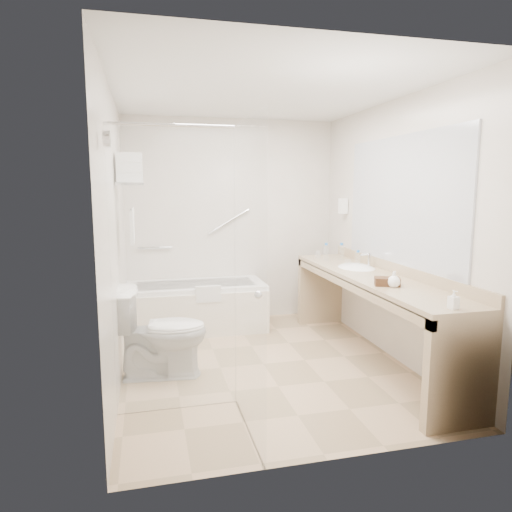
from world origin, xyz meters
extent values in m
plane|color=tan|center=(0.00, 0.00, 0.00)|extent=(3.20, 3.20, 0.00)
cube|color=silver|center=(0.00, 0.00, 2.50)|extent=(2.60, 3.20, 0.10)
cube|color=beige|center=(0.00, 1.60, 1.25)|extent=(2.60, 0.10, 2.50)
cube|color=beige|center=(0.00, -1.60, 1.25)|extent=(2.60, 0.10, 2.50)
cube|color=beige|center=(-1.30, 0.00, 1.25)|extent=(0.10, 3.20, 2.50)
cube|color=beige|center=(1.30, 0.00, 1.25)|extent=(0.10, 3.20, 2.50)
cube|color=white|center=(-0.50, 1.25, 0.28)|extent=(1.60, 0.70, 0.55)
cube|color=white|center=(-0.50, 0.89, 0.25)|extent=(1.60, 0.02, 0.50)
cube|color=silver|center=(-0.40, 0.90, 0.50)|extent=(0.28, 0.06, 0.18)
cylinder|color=silver|center=(-0.95, 1.56, 0.95)|extent=(0.40, 0.03, 0.03)
cylinder|color=silver|center=(-0.05, 1.56, 1.25)|extent=(0.53, 0.03, 0.33)
cube|color=silver|center=(-0.85, -0.70, 1.05)|extent=(0.90, 0.01, 2.10)
cube|color=silver|center=(-0.40, -1.15, 1.05)|extent=(0.02, 0.90, 2.10)
cylinder|color=silver|center=(-0.85, -0.70, 2.10)|extent=(0.90, 0.02, 0.02)
sphere|color=silver|center=(-0.37, -1.30, 1.00)|extent=(0.05, 0.05, 0.05)
cylinder|color=silver|center=(-1.25, -1.15, 1.95)|extent=(0.04, 0.10, 0.10)
cube|color=silver|center=(-1.17, 0.35, 1.70)|extent=(0.24, 0.55, 0.02)
cylinder|color=silver|center=(-1.17, 0.35, 1.48)|extent=(0.02, 0.55, 0.02)
cube|color=silver|center=(-1.17, 0.35, 1.32)|extent=(0.03, 0.42, 0.32)
cube|color=silver|center=(-1.17, 0.35, 1.76)|extent=(0.22, 0.40, 0.08)
cube|color=silver|center=(-1.17, 0.35, 1.84)|extent=(0.22, 0.40, 0.08)
cube|color=silver|center=(-1.17, 0.35, 1.93)|extent=(0.22, 0.40, 0.08)
cube|color=tan|center=(1.02, -0.15, 0.82)|extent=(0.55, 2.70, 0.05)
cube|color=tan|center=(1.29, -0.15, 0.90)|extent=(0.03, 2.70, 0.10)
cube|color=tan|center=(0.77, -0.15, 0.77)|extent=(0.04, 2.70, 0.08)
cube|color=tan|center=(1.02, -1.46, 0.40)|extent=(0.55, 0.08, 0.80)
cube|color=tan|center=(1.02, 1.16, 0.40)|extent=(0.55, 0.08, 0.80)
ellipsoid|color=white|center=(1.05, 0.25, 0.82)|extent=(0.40, 0.52, 0.14)
cylinder|color=silver|center=(1.20, 0.25, 0.93)|extent=(0.03, 0.03, 0.14)
cube|color=#B6BAC3|center=(1.29, -0.15, 1.55)|extent=(0.02, 2.00, 1.20)
cube|color=white|center=(1.25, 1.05, 1.45)|extent=(0.08, 0.10, 0.18)
imported|color=white|center=(-0.95, -0.04, 0.40)|extent=(0.86, 0.53, 0.80)
cube|color=#4B2E1A|center=(0.92, -0.62, 0.88)|extent=(0.24, 0.20, 0.07)
imported|color=white|center=(0.98, -1.40, 0.88)|extent=(0.08, 0.14, 0.06)
imported|color=white|center=(0.94, -0.69, 0.90)|extent=(0.11, 0.14, 0.10)
cylinder|color=silver|center=(1.06, 0.24, 0.93)|extent=(0.06, 0.06, 0.16)
cylinder|color=blue|center=(1.06, 0.24, 1.02)|extent=(0.03, 0.03, 0.02)
cylinder|color=silver|center=(0.93, 0.76, 0.94)|extent=(0.06, 0.06, 0.17)
cylinder|color=blue|center=(0.93, 0.76, 1.04)|extent=(0.03, 0.03, 0.03)
cylinder|color=silver|center=(1.08, 0.69, 0.94)|extent=(0.06, 0.06, 0.18)
cylinder|color=blue|center=(1.08, 0.69, 1.04)|extent=(0.03, 0.03, 0.03)
cylinder|color=silver|center=(0.90, 0.94, 0.89)|extent=(0.08, 0.08, 0.08)
cylinder|color=silver|center=(0.96, 0.26, 0.89)|extent=(0.07, 0.07, 0.09)
camera|label=1|loc=(-1.04, -4.02, 1.67)|focal=32.00mm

